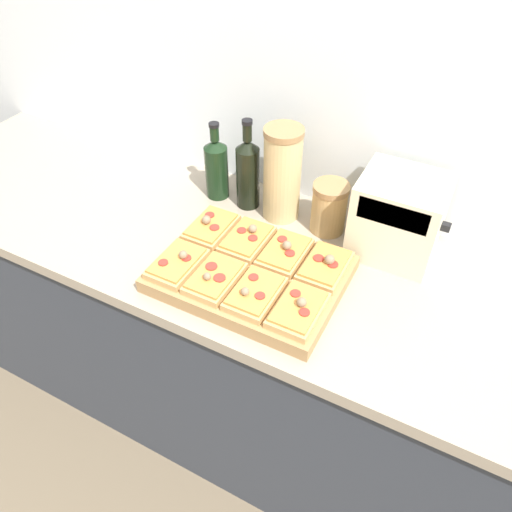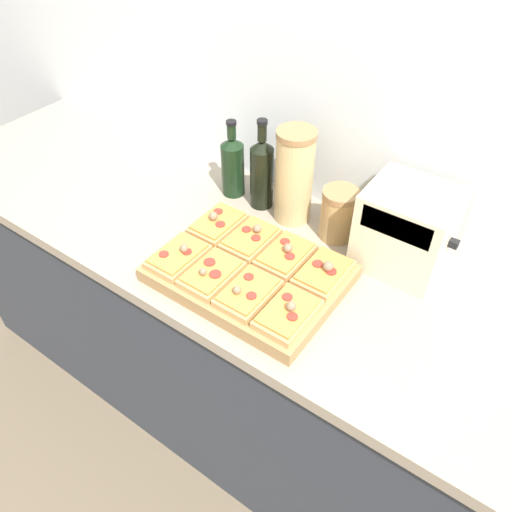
# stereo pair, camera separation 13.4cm
# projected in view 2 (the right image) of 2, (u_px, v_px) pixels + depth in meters

# --- Properties ---
(ground_plane) EXTENTS (12.00, 12.00, 0.00)m
(ground_plane) POSITION_uv_depth(u_px,v_px,m) (215.00, 483.00, 1.85)
(ground_plane) COLOR brown
(wall_back) EXTENTS (6.00, 0.06, 2.50)m
(wall_back) POSITION_uv_depth(u_px,v_px,m) (339.00, 99.00, 1.42)
(wall_back) COLOR silver
(wall_back) RESTS_ON ground_plane
(kitchen_counter) EXTENTS (2.63, 0.67, 0.91)m
(kitchen_counter) POSITION_uv_depth(u_px,v_px,m) (265.00, 351.00, 1.74)
(kitchen_counter) COLOR #333842
(kitchen_counter) RESTS_ON ground_plane
(cutting_board) EXTENTS (0.49, 0.37, 0.04)m
(cutting_board) POSITION_uv_depth(u_px,v_px,m) (250.00, 273.00, 1.35)
(cutting_board) COLOR #A37A4C
(cutting_board) RESTS_ON kitchen_counter
(pizza_slice_back_left) EXTENTS (0.11, 0.16, 0.05)m
(pizza_slice_back_left) POSITION_uv_depth(u_px,v_px,m) (218.00, 223.00, 1.46)
(pizza_slice_back_left) COLOR tan
(pizza_slice_back_left) RESTS_ON cutting_board
(pizza_slice_back_midleft) EXTENTS (0.11, 0.16, 0.05)m
(pizza_slice_back_midleft) POSITION_uv_depth(u_px,v_px,m) (251.00, 238.00, 1.41)
(pizza_slice_back_midleft) COLOR tan
(pizza_slice_back_midleft) RESTS_ON cutting_board
(pizza_slice_back_midright) EXTENTS (0.11, 0.16, 0.05)m
(pizza_slice_back_midright) POSITION_uv_depth(u_px,v_px,m) (286.00, 254.00, 1.35)
(pizza_slice_back_midright) COLOR tan
(pizza_slice_back_midright) RESTS_ON cutting_board
(pizza_slice_back_right) EXTENTS (0.11, 0.16, 0.06)m
(pizza_slice_back_right) POSITION_uv_depth(u_px,v_px,m) (324.00, 272.00, 1.30)
(pizza_slice_back_right) COLOR tan
(pizza_slice_back_right) RESTS_ON cutting_board
(pizza_slice_front_left) EXTENTS (0.11, 0.16, 0.05)m
(pizza_slice_front_left) POSITION_uv_depth(u_px,v_px,m) (178.00, 256.00, 1.35)
(pizza_slice_front_left) COLOR tan
(pizza_slice_front_left) RESTS_ON cutting_board
(pizza_slice_front_midleft) EXTENTS (0.11, 0.16, 0.05)m
(pizza_slice_front_midleft) POSITION_uv_depth(u_px,v_px,m) (212.00, 273.00, 1.30)
(pizza_slice_front_midleft) COLOR tan
(pizza_slice_front_midleft) RESTS_ON cutting_board
(pizza_slice_front_midright) EXTENTS (0.11, 0.16, 0.05)m
(pizza_slice_front_midright) POSITION_uv_depth(u_px,v_px,m) (248.00, 292.00, 1.25)
(pizza_slice_front_midright) COLOR tan
(pizza_slice_front_midright) RESTS_ON cutting_board
(pizza_slice_front_right) EXTENTS (0.11, 0.16, 0.05)m
(pizza_slice_front_right) POSITION_uv_depth(u_px,v_px,m) (288.00, 313.00, 1.20)
(pizza_slice_front_right) COLOR tan
(pizza_slice_front_right) RESTS_ON cutting_board
(olive_oil_bottle) EXTENTS (0.07, 0.07, 0.26)m
(olive_oil_bottle) POSITION_uv_depth(u_px,v_px,m) (233.00, 165.00, 1.60)
(olive_oil_bottle) COLOR black
(olive_oil_bottle) RESTS_ON kitchen_counter
(wine_bottle) EXTENTS (0.07, 0.07, 0.30)m
(wine_bottle) POSITION_uv_depth(u_px,v_px,m) (262.00, 172.00, 1.54)
(wine_bottle) COLOR black
(wine_bottle) RESTS_ON kitchen_counter
(grain_jar_tall) EXTENTS (0.12, 0.12, 0.30)m
(grain_jar_tall) POSITION_uv_depth(u_px,v_px,m) (294.00, 177.00, 1.47)
(grain_jar_tall) COLOR tan
(grain_jar_tall) RESTS_ON kitchen_counter
(grain_jar_short) EXTENTS (0.11, 0.11, 0.16)m
(grain_jar_short) POSITION_uv_depth(u_px,v_px,m) (338.00, 214.00, 1.45)
(grain_jar_short) COLOR tan
(grain_jar_short) RESTS_ON kitchen_counter
(toaster_oven) EXTENTS (0.25, 0.21, 0.24)m
(toaster_oven) POSITION_uv_depth(u_px,v_px,m) (406.00, 229.00, 1.34)
(toaster_oven) COLOR beige
(toaster_oven) RESTS_ON kitchen_counter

